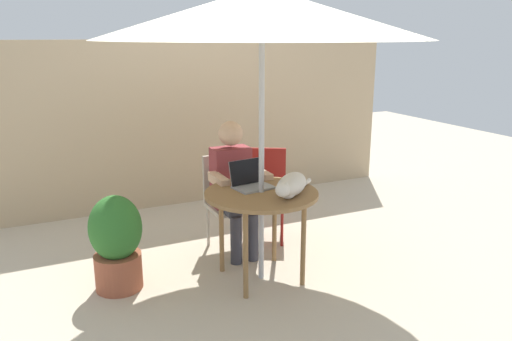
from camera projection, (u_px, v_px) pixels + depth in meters
ground_plane at (261, 277)px, 4.19m from camera, size 14.00×14.00×0.00m
fence_back at (180, 124)px, 5.82m from camera, size 5.42×0.08×1.90m
patio_table at (261, 201)px, 4.01m from camera, size 0.90×0.90×0.75m
patio_umbrella at (262, 14)px, 3.64m from camera, size 2.46×2.46×2.28m
chair_occupied at (228, 195)px, 4.68m from camera, size 0.40×0.40×0.88m
chair_empty at (265, 187)px, 4.93m from camera, size 0.54×0.54×0.88m
person_seated at (234, 181)px, 4.50m from camera, size 0.48×0.48×1.22m
laptop at (250, 179)px, 4.10m from camera, size 0.33×0.29×0.21m
cat at (291, 185)px, 3.87m from camera, size 0.53×0.45×0.17m
potted_plant_near_fence at (116, 242)px, 3.92m from camera, size 0.41×0.41×0.77m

